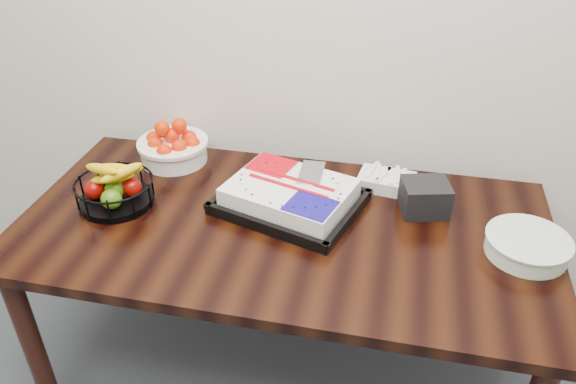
% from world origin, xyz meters
% --- Properties ---
extents(table, '(1.80, 0.90, 0.75)m').
position_xyz_m(table, '(0.00, 2.00, 0.66)').
color(table, black).
rests_on(table, ground).
extents(cake_tray, '(0.56, 0.49, 0.10)m').
position_xyz_m(cake_tray, '(0.00, 2.10, 0.79)').
color(cake_tray, black).
rests_on(cake_tray, table).
extents(tangerine_bowl, '(0.28, 0.28, 0.18)m').
position_xyz_m(tangerine_bowl, '(-0.52, 2.32, 0.83)').
color(tangerine_bowl, white).
rests_on(tangerine_bowl, table).
extents(fruit_basket, '(0.27, 0.27, 0.15)m').
position_xyz_m(fruit_basket, '(-0.60, 1.99, 0.81)').
color(fruit_basket, black).
rests_on(fruit_basket, table).
extents(plate_stack, '(0.26, 0.26, 0.06)m').
position_xyz_m(plate_stack, '(0.78, 2.00, 0.78)').
color(plate_stack, white).
rests_on(plate_stack, table).
extents(fork_bag, '(0.22, 0.16, 0.06)m').
position_xyz_m(fork_bag, '(0.33, 2.30, 0.78)').
color(fork_bag, silver).
rests_on(fork_bag, table).
extents(napkin_box, '(0.18, 0.17, 0.11)m').
position_xyz_m(napkin_box, '(0.46, 2.18, 0.81)').
color(napkin_box, black).
rests_on(napkin_box, table).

